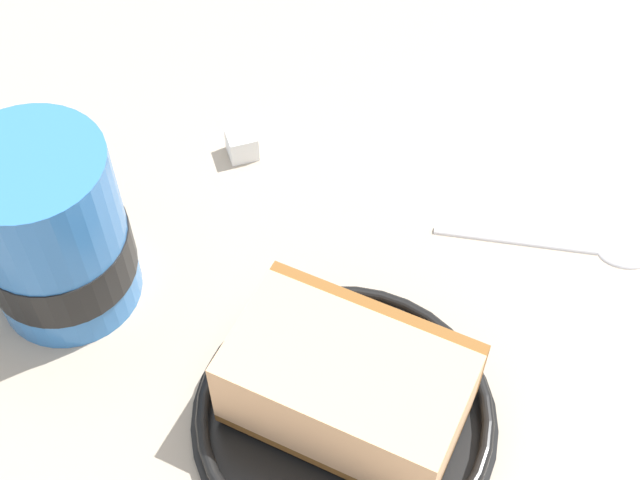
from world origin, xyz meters
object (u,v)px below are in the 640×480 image
(small_plate, at_px, (344,414))
(cake_slice, at_px, (348,385))
(tea_mug, at_px, (49,235))
(teaspoon, at_px, (589,247))
(sugar_cube, at_px, (242,144))

(small_plate, xyz_separation_m, cake_slice, (0.00, -0.00, 0.03))
(tea_mug, relative_size, teaspoon, 0.85)
(teaspoon, distance_m, sugar_cube, 0.22)
(small_plate, relative_size, tea_mug, 1.46)
(small_plate, xyz_separation_m, teaspoon, (0.14, -0.10, -0.00))
(cake_slice, height_order, tea_mug, tea_mug)
(cake_slice, bearing_deg, small_plate, 171.58)
(sugar_cube, bearing_deg, cake_slice, -143.83)
(small_plate, bearing_deg, cake_slice, -8.42)
(small_plate, distance_m, cake_slice, 0.03)
(teaspoon, bearing_deg, cake_slice, 143.73)
(cake_slice, bearing_deg, tea_mug, 80.44)
(small_plate, height_order, tea_mug, tea_mug)
(tea_mug, xyz_separation_m, sugar_cube, (0.13, -0.06, -0.04))
(small_plate, xyz_separation_m, tea_mug, (0.03, 0.17, 0.04))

